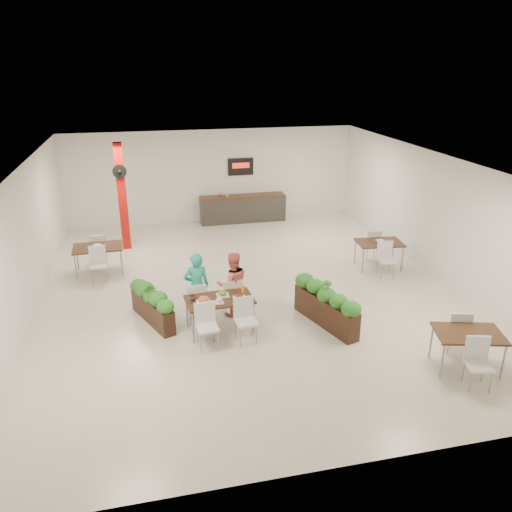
{
  "coord_description": "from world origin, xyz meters",
  "views": [
    {
      "loc": [
        -2.33,
        -11.08,
        5.39
      ],
      "look_at": [
        0.08,
        -0.48,
        1.1
      ],
      "focal_mm": 35.0,
      "sensor_mm": 36.0,
      "label": 1
    }
  ],
  "objects_px": {
    "side_table_a": "(98,251)",
    "diner_man": "(197,286)",
    "planter_left": "(152,302)",
    "side_table_c": "(468,339)",
    "side_table_b": "(379,246)",
    "diner_woman": "(233,284)",
    "planter_right": "(326,304)",
    "red_column": "(122,196)",
    "service_counter": "(243,208)",
    "main_table": "(219,304)"
  },
  "relations": [
    {
      "from": "red_column",
      "to": "service_counter",
      "type": "distance_m",
      "value": 4.56
    },
    {
      "from": "main_table",
      "to": "diner_woman",
      "type": "distance_m",
      "value": 0.78
    },
    {
      "from": "diner_man",
      "to": "planter_right",
      "type": "bearing_deg",
      "value": 156.83
    },
    {
      "from": "planter_left",
      "to": "side_table_b",
      "type": "distance_m",
      "value": 6.44
    },
    {
      "from": "planter_left",
      "to": "planter_right",
      "type": "height_order",
      "value": "planter_right"
    },
    {
      "from": "diner_woman",
      "to": "planter_right",
      "type": "bearing_deg",
      "value": 149.75
    },
    {
      "from": "planter_right",
      "to": "side_table_b",
      "type": "height_order",
      "value": "planter_right"
    },
    {
      "from": "main_table",
      "to": "side_table_c",
      "type": "xyz_separation_m",
      "value": [
        4.24,
        -2.39,
        -0.01
      ]
    },
    {
      "from": "side_table_a",
      "to": "diner_man",
      "type": "bearing_deg",
      "value": -56.57
    },
    {
      "from": "red_column",
      "to": "planter_right",
      "type": "relative_size",
      "value": 1.69
    },
    {
      "from": "side_table_c",
      "to": "service_counter",
      "type": "bearing_deg",
      "value": 117.71
    },
    {
      "from": "main_table",
      "to": "planter_left",
      "type": "relative_size",
      "value": 1.04
    },
    {
      "from": "main_table",
      "to": "side_table_b",
      "type": "relative_size",
      "value": 1.03
    },
    {
      "from": "diner_woman",
      "to": "planter_right",
      "type": "height_order",
      "value": "diner_woman"
    },
    {
      "from": "side_table_c",
      "to": "diner_woman",
      "type": "bearing_deg",
      "value": 156.49
    },
    {
      "from": "service_counter",
      "to": "planter_left",
      "type": "relative_size",
      "value": 1.82
    },
    {
      "from": "planter_left",
      "to": "service_counter",
      "type": "bearing_deg",
      "value": 63.44
    },
    {
      "from": "diner_woman",
      "to": "planter_right",
      "type": "xyz_separation_m",
      "value": [
        1.87,
        -0.9,
        -0.25
      ]
    },
    {
      "from": "service_counter",
      "to": "diner_man",
      "type": "xyz_separation_m",
      "value": [
        -2.4,
        -6.81,
        0.28
      ]
    },
    {
      "from": "main_table",
      "to": "diner_woman",
      "type": "xyz_separation_m",
      "value": [
        0.41,
        0.66,
        0.11
      ]
    },
    {
      "from": "red_column",
      "to": "planter_right",
      "type": "height_order",
      "value": "red_column"
    },
    {
      "from": "main_table",
      "to": "planter_right",
      "type": "distance_m",
      "value": 2.3
    },
    {
      "from": "diner_woman",
      "to": "main_table",
      "type": "bearing_deg",
      "value": 53.51
    },
    {
      "from": "red_column",
      "to": "diner_woman",
      "type": "distance_m",
      "value": 5.57
    },
    {
      "from": "planter_left",
      "to": "side_table_a",
      "type": "distance_m",
      "value": 3.37
    },
    {
      "from": "service_counter",
      "to": "main_table",
      "type": "height_order",
      "value": "service_counter"
    },
    {
      "from": "main_table",
      "to": "diner_man",
      "type": "bearing_deg",
      "value": 120.79
    },
    {
      "from": "side_table_c",
      "to": "planter_right",
      "type": "bearing_deg",
      "value": 147.45
    },
    {
      "from": "diner_man",
      "to": "diner_woman",
      "type": "bearing_deg",
      "value": 175.5
    },
    {
      "from": "diner_woman",
      "to": "planter_right",
      "type": "distance_m",
      "value": 2.09
    },
    {
      "from": "service_counter",
      "to": "side_table_c",
      "type": "distance_m",
      "value": 10.1
    },
    {
      "from": "diner_woman",
      "to": "side_table_a",
      "type": "xyz_separation_m",
      "value": [
        -3.09,
        3.15,
        -0.11
      ]
    },
    {
      "from": "side_table_b",
      "to": "red_column",
      "type": "bearing_deg",
      "value": 161.23
    },
    {
      "from": "planter_left",
      "to": "side_table_c",
      "type": "bearing_deg",
      "value": -28.84
    },
    {
      "from": "side_table_c",
      "to": "planter_left",
      "type": "bearing_deg",
      "value": 166.09
    },
    {
      "from": "main_table",
      "to": "side_table_b",
      "type": "distance_m",
      "value": 5.41
    },
    {
      "from": "red_column",
      "to": "diner_man",
      "type": "bearing_deg",
      "value": -72.08
    },
    {
      "from": "side_table_b",
      "to": "diner_woman",
      "type": "bearing_deg",
      "value": -151.68
    },
    {
      "from": "red_column",
      "to": "diner_woman",
      "type": "xyz_separation_m",
      "value": [
        2.4,
        -4.95,
        -0.89
      ]
    },
    {
      "from": "diner_man",
      "to": "side_table_b",
      "type": "distance_m",
      "value": 5.52
    },
    {
      "from": "main_table",
      "to": "planter_right",
      "type": "xyz_separation_m",
      "value": [
        2.28,
        -0.25,
        -0.13
      ]
    },
    {
      "from": "main_table",
      "to": "diner_man",
      "type": "height_order",
      "value": "diner_man"
    },
    {
      "from": "planter_left",
      "to": "side_table_c",
      "type": "xyz_separation_m",
      "value": [
        5.61,
        -3.09,
        0.13
      ]
    },
    {
      "from": "side_table_b",
      "to": "side_table_a",
      "type": "bearing_deg",
      "value": 175.86
    },
    {
      "from": "planter_right",
      "to": "side_table_a",
      "type": "xyz_separation_m",
      "value": [
        -4.96,
        4.05,
        0.13
      ]
    },
    {
      "from": "main_table",
      "to": "side_table_a",
      "type": "bearing_deg",
      "value": 125.17
    },
    {
      "from": "planter_right",
      "to": "side_table_b",
      "type": "xyz_separation_m",
      "value": [
        2.54,
        2.71,
        0.13
      ]
    },
    {
      "from": "diner_man",
      "to": "planter_left",
      "type": "distance_m",
      "value": 1.02
    },
    {
      "from": "diner_woman",
      "to": "planter_left",
      "type": "height_order",
      "value": "diner_woman"
    },
    {
      "from": "diner_woman",
      "to": "side_table_b",
      "type": "distance_m",
      "value": 4.77
    }
  ]
}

